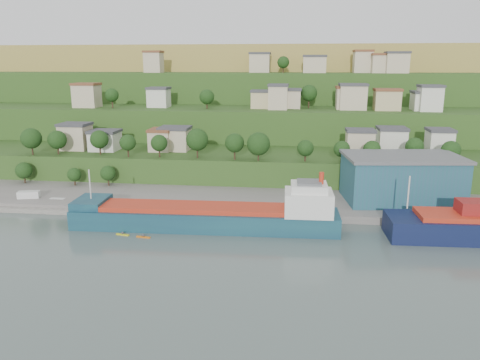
% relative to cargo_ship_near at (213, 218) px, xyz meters
% --- Properties ---
extents(ground, '(500.00, 500.00, 0.00)m').
position_rel_cargo_ship_near_xyz_m(ground, '(-2.21, -7.82, -2.65)').
color(ground, '#404E49').
rests_on(ground, ground).
extents(quay, '(220.00, 26.00, 4.00)m').
position_rel_cargo_ship_near_xyz_m(quay, '(17.79, 20.18, -2.65)').
color(quay, slate).
rests_on(quay, ground).
extents(pebble_beach, '(40.00, 18.00, 2.40)m').
position_rel_cargo_ship_near_xyz_m(pebble_beach, '(-57.21, 14.18, -2.65)').
color(pebble_beach, slate).
rests_on(pebble_beach, ground).
extents(hillside, '(360.00, 211.46, 96.00)m').
position_rel_cargo_ship_near_xyz_m(hillside, '(-2.18, 160.87, -2.57)').
color(hillside, '#284719').
rests_on(hillside, ground).
extents(cargo_ship_near, '(64.82, 12.12, 16.59)m').
position_rel_cargo_ship_near_xyz_m(cargo_ship_near, '(0.00, 0.00, 0.00)').
color(cargo_ship_near, '#122D45').
rests_on(cargo_ship_near, ground).
extents(warehouse, '(33.01, 22.50, 12.80)m').
position_rel_cargo_ship_near_xyz_m(warehouse, '(48.47, 23.18, 5.78)').
color(warehouse, '#215764').
rests_on(warehouse, quay).
extents(caravan, '(6.25, 3.85, 2.72)m').
position_rel_cargo_ship_near_xyz_m(caravan, '(-55.34, 13.00, -0.09)').
color(caravan, silver).
rests_on(caravan, pebble_beach).
extents(dinghy, '(4.23, 1.60, 0.85)m').
position_rel_cargo_ship_near_xyz_m(dinghy, '(-47.07, 13.34, -1.03)').
color(dinghy, silver).
rests_on(dinghy, pebble_beach).
extents(kayak_orange, '(3.45, 1.04, 0.85)m').
position_rel_cargo_ship_near_xyz_m(kayak_orange, '(-14.89, -8.16, -2.40)').
color(kayak_orange, orange).
rests_on(kayak_orange, ground).
extents(kayak_yellow, '(3.33, 1.19, 0.82)m').
position_rel_cargo_ship_near_xyz_m(kayak_yellow, '(-20.22, -7.21, -2.41)').
color(kayak_yellow, yellow).
rests_on(kayak_yellow, ground).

